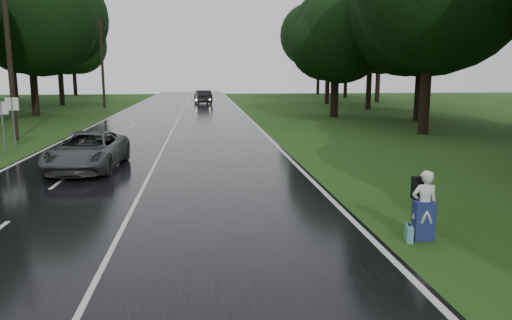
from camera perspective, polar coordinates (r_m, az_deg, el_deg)
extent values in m
plane|color=#254A16|center=(10.30, -17.41, -11.93)|extent=(160.00, 160.00, 0.00)
cube|color=black|center=(29.67, -10.09, 2.73)|extent=(12.00, 140.00, 0.04)
cube|color=silver|center=(29.67, -10.10, 2.78)|extent=(0.12, 140.00, 0.01)
imported|color=#414446|center=(20.24, -19.08, 1.03)|extent=(2.67, 5.37, 1.46)
imported|color=black|center=(60.22, -6.24, 7.34)|extent=(2.30, 5.10, 1.62)
imported|color=silver|center=(11.79, 19.08, -5.04)|extent=(0.61, 0.42, 1.63)
cube|color=navy|center=(11.88, 18.98, -6.71)|extent=(0.47, 0.32, 0.91)
cube|color=black|center=(11.91, 18.65, -3.08)|extent=(0.38, 0.21, 0.52)
cube|color=#5494A4|center=(11.80, 17.47, -8.16)|extent=(0.28, 0.52, 0.36)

